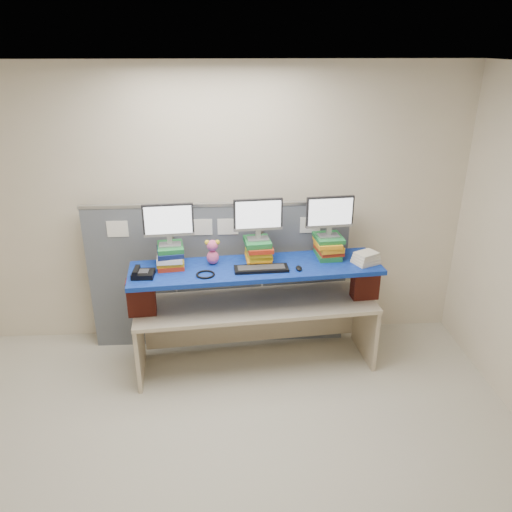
{
  "coord_description": "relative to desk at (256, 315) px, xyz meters",
  "views": [
    {
      "loc": [
        0.1,
        -2.78,
        2.93
      ],
      "look_at": [
        0.35,
        1.34,
        1.16
      ],
      "focal_mm": 35.0,
      "sensor_mm": 36.0,
      "label": 1
    }
  ],
  "objects": [
    {
      "name": "binder_stack",
      "position": [
        1.01,
        0.01,
        0.56
      ],
      "size": [
        0.28,
        0.26,
        0.11
      ],
      "rotation": [
        0.0,
        0.0,
        0.46
      ],
      "color": "beige",
      "rests_on": "blue_board"
    },
    {
      "name": "book_stack_left",
      "position": [
        -0.77,
        0.05,
        0.62
      ],
      "size": [
        0.27,
        0.33,
        0.2
      ],
      "color": "#B22A14",
      "rests_on": "blue_board"
    },
    {
      "name": "plush_toy",
      "position": [
        -0.39,
        0.08,
        0.63
      ],
      "size": [
        0.14,
        0.1,
        0.23
      ],
      "rotation": [
        0.0,
        0.0,
        -0.24
      ],
      "color": "#DE548A",
      "rests_on": "blue_board"
    },
    {
      "name": "monitor_left",
      "position": [
        -0.77,
        0.05,
        0.94
      ],
      "size": [
        0.44,
        0.14,
        0.39
      ],
      "rotation": [
        0.0,
        0.0,
        0.09
      ],
      "color": "gray",
      "rests_on": "book_stack_left"
    },
    {
      "name": "keyboard",
      "position": [
        0.04,
        -0.09,
        0.53
      ],
      "size": [
        0.49,
        0.19,
        0.03
      ],
      "rotation": [
        0.0,
        0.0,
        0.05
      ],
      "color": "black",
      "rests_on": "blue_board"
    },
    {
      "name": "cubicle_partition",
      "position": [
        -0.35,
        0.44,
        0.22
      ],
      "size": [
        2.6,
        0.06,
        1.53
      ],
      "color": "#51565F",
      "rests_on": "ground"
    },
    {
      "name": "desk",
      "position": [
        0.0,
        0.0,
        0.0
      ],
      "size": [
        2.3,
        0.86,
        0.68
      ],
      "rotation": [
        0.0,
        0.0,
        0.09
      ],
      "color": "#C1B094",
      "rests_on": "ground"
    },
    {
      "name": "book_stack_right",
      "position": [
        0.69,
        0.18,
        0.62
      ],
      "size": [
        0.27,
        0.33,
        0.2
      ],
      "color": "#1D7033",
      "rests_on": "blue_board"
    },
    {
      "name": "book_stack_center",
      "position": [
        0.03,
        0.12,
        0.62
      ],
      "size": [
        0.27,
        0.33,
        0.21
      ],
      "color": "#FF9F18",
      "rests_on": "blue_board"
    },
    {
      "name": "brick_pier_left",
      "position": [
        -1.03,
        -0.14,
        0.31
      ],
      "size": [
        0.26,
        0.16,
        0.34
      ],
      "primitive_type": "cube",
      "rotation": [
        0.0,
        0.0,
        0.09
      ],
      "color": "maroon",
      "rests_on": "desk"
    },
    {
      "name": "room",
      "position": [
        -0.35,
        -1.34,
        0.85
      ],
      "size": [
        5.0,
        4.0,
        2.8
      ],
      "color": "beige",
      "rests_on": "ground"
    },
    {
      "name": "desk_phone",
      "position": [
        -1.0,
        -0.16,
        0.54
      ],
      "size": [
        0.19,
        0.17,
        0.08
      ],
      "rotation": [
        0.0,
        0.0,
        -0.03
      ],
      "color": "black",
      "rests_on": "blue_board"
    },
    {
      "name": "mouse",
      "position": [
        0.38,
        -0.1,
        0.53
      ],
      "size": [
        0.07,
        0.11,
        0.03
      ],
      "primitive_type": "ellipsoid",
      "rotation": [
        0.0,
        0.0,
        0.13
      ],
      "color": "black",
      "rests_on": "blue_board"
    },
    {
      "name": "headset",
      "position": [
        -0.45,
        -0.17,
        0.52
      ],
      "size": [
        0.21,
        0.21,
        0.02
      ],
      "primitive_type": "torus",
      "rotation": [
        0.0,
        0.0,
        0.37
      ],
      "color": "black",
      "rests_on": "blue_board"
    },
    {
      "name": "blue_board",
      "position": [
        0.0,
        0.0,
        0.49
      ],
      "size": [
        2.32,
        0.77,
        0.04
      ],
      "primitive_type": "cube",
      "rotation": [
        0.0,
        0.0,
        0.09
      ],
      "color": "navy",
      "rests_on": "brick_pier_left"
    },
    {
      "name": "monitor_center",
      "position": [
        0.03,
        0.12,
        0.95
      ],
      "size": [
        0.44,
        0.14,
        0.39
      ],
      "rotation": [
        0.0,
        0.0,
        0.09
      ],
      "color": "gray",
      "rests_on": "book_stack_center"
    },
    {
      "name": "brick_pier_right",
      "position": [
        1.04,
        0.04,
        0.31
      ],
      "size": [
        0.26,
        0.16,
        0.34
      ],
      "primitive_type": "cube",
      "rotation": [
        0.0,
        0.0,
        0.09
      ],
      "color": "maroon",
      "rests_on": "desk"
    },
    {
      "name": "monitor_right",
      "position": [
        0.69,
        0.18,
        0.94
      ],
      "size": [
        0.44,
        0.14,
        0.39
      ],
      "rotation": [
        0.0,
        0.0,
        0.09
      ],
      "color": "gray",
      "rests_on": "book_stack_right"
    }
  ]
}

